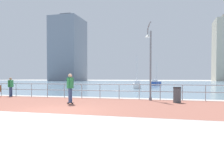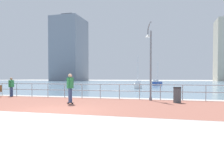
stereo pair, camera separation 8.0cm
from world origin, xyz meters
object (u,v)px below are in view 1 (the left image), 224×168
(skateboarder, at_px, (70,86))
(sailboat_ivory, at_px, (137,85))
(lamppost, at_px, (150,57))
(bystander, at_px, (11,86))
(trash_bin, at_px, (177,95))
(sailboat_red, at_px, (156,83))

(skateboarder, xyz_separation_m, sailboat_ivory, (0.94, 18.95, -0.58))
(skateboarder, relative_size, sailboat_ivory, 0.37)
(lamppost, xyz_separation_m, bystander, (-10.74, 0.10, -1.94))
(bystander, xyz_separation_m, trash_bin, (12.44, -1.17, -0.39))
(skateboarder, height_order, sailboat_red, sailboat_red)
(skateboarder, bearing_deg, lamppost, 39.08)
(trash_bin, bearing_deg, lamppost, 147.61)
(sailboat_red, bearing_deg, lamppost, -87.48)
(lamppost, relative_size, skateboarder, 2.99)
(bystander, distance_m, trash_bin, 12.50)
(bystander, relative_size, sailboat_ivory, 0.33)
(trash_bin, xyz_separation_m, sailboat_ivory, (-4.81, 16.73, -0.03))
(sailboat_ivory, bearing_deg, skateboarder, -92.83)
(bystander, xyz_separation_m, sailboat_red, (9.45, 29.19, -0.42))
(lamppost, bearing_deg, sailboat_ivory, 101.27)
(skateboarder, relative_size, trash_bin, 1.82)
(skateboarder, relative_size, sailboat_red, 0.37)
(skateboarder, bearing_deg, trash_bin, 21.09)
(lamppost, bearing_deg, sailboat_red, 92.52)
(lamppost, height_order, skateboarder, lamppost)
(sailboat_red, bearing_deg, trash_bin, -84.39)
(lamppost, xyz_separation_m, skateboarder, (-4.05, -3.29, -1.78))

